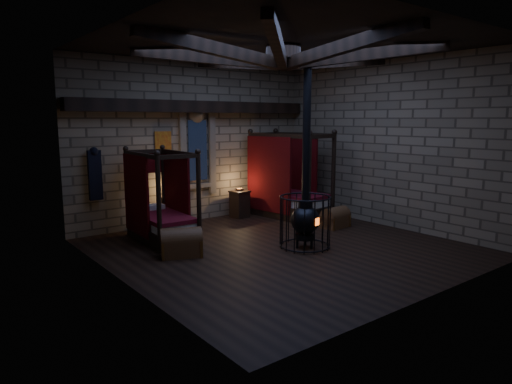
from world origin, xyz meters
TOP-DOWN VIEW (x-y plane):
  - room at (-0.00, 0.09)m, footprint 7.02×7.02m
  - bed_left at (-1.73, 2.21)m, footprint 1.11×1.97m
  - bed_right at (2.25, 2.33)m, footprint 1.46×2.37m
  - trunk_left at (-2.00, 0.77)m, footprint 0.94×0.79m
  - trunk_right at (2.29, 0.56)m, footprint 0.77×0.53m
  - nightstand_left at (-0.99, 3.10)m, footprint 0.53×0.51m
  - nightstand_right at (1.07, 3.02)m, footprint 0.51×0.50m
  - stove at (0.40, -0.30)m, footprint 1.09×1.09m

SIDE VIEW (x-z plane):
  - trunk_right at x=2.29m, z-range -0.03..0.50m
  - trunk_left at x=-2.00m, z-range -0.03..0.56m
  - nightstand_right at x=1.07m, z-range -0.03..0.80m
  - nightstand_left at x=-0.99m, z-range -0.07..0.87m
  - bed_left at x=-1.73m, z-range -0.51..1.50m
  - bed_right at x=2.25m, z-range -0.59..1.75m
  - stove at x=0.40m, z-range -1.37..2.68m
  - room at x=0.00m, z-range 1.60..5.89m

